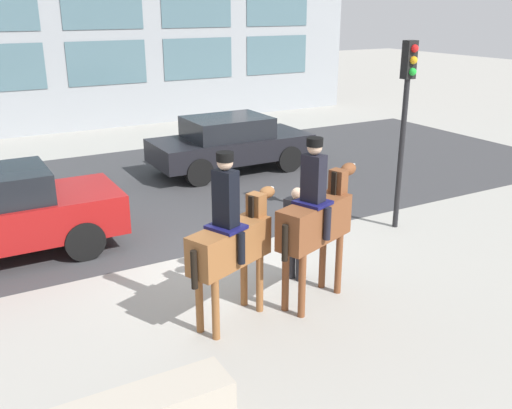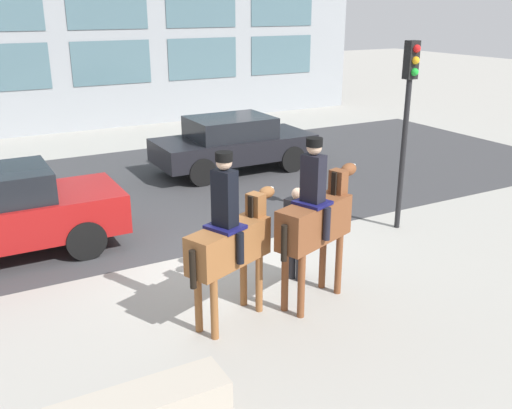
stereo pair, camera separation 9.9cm
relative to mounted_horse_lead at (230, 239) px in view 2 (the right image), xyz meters
name	(u,v)px [view 2 (the right image)]	position (x,y,z in m)	size (l,w,h in m)	color
ground_plane	(215,263)	(0.62, 1.93, -1.30)	(80.00, 80.00, 0.00)	#9E9B93
road_surface	(135,192)	(0.62, 6.68, -1.30)	(24.95, 8.50, 0.01)	#38383A
mounted_horse_lead	(230,239)	(0.00, 0.00, 0.00)	(1.69, 0.93, 2.58)	brown
mounted_horse_companion	(316,217)	(1.40, -0.09, 0.10)	(1.76, 0.90, 2.64)	brown
pedestrian_bystander	(297,227)	(1.54, 0.65, -0.34)	(0.77, 0.69, 1.63)	#232328
street_car_far_lane	(233,143)	(3.65, 7.21, -0.49)	(4.42, 1.96, 1.54)	black
traffic_light	(408,106)	(4.72, 1.66, 1.26)	(0.24, 0.29, 3.80)	black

